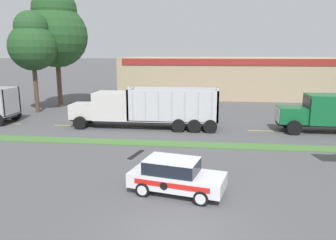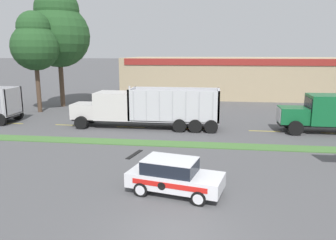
# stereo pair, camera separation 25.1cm
# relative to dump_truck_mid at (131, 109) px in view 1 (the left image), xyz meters

# --- Properties ---
(ground_plane) EXTENTS (600.00, 600.00, 0.00)m
(ground_plane) POSITION_rel_dump_truck_mid_xyz_m (5.25, -15.75, -1.52)
(ground_plane) COLOR #515154
(grass_verge) EXTENTS (120.00, 1.38, 0.06)m
(grass_verge) POSITION_rel_dump_truck_mid_xyz_m (5.25, -4.68, -1.49)
(grass_verge) COLOR #477538
(grass_verge) RESTS_ON ground_plane
(centre_line_1) EXTENTS (2.40, 0.14, 0.01)m
(centre_line_1) POSITION_rel_dump_truck_mid_xyz_m (-10.99, 0.01, -1.52)
(centre_line_1) COLOR yellow
(centre_line_1) RESTS_ON ground_plane
(centre_line_2) EXTENTS (2.40, 0.14, 0.01)m
(centre_line_2) POSITION_rel_dump_truck_mid_xyz_m (-5.59, 0.01, -1.52)
(centre_line_2) COLOR yellow
(centre_line_2) RESTS_ON ground_plane
(centre_line_3) EXTENTS (2.40, 0.14, 0.01)m
(centre_line_3) POSITION_rel_dump_truck_mid_xyz_m (-0.19, 0.01, -1.52)
(centre_line_3) COLOR yellow
(centre_line_3) RESTS_ON ground_plane
(centre_line_4) EXTENTS (2.40, 0.14, 0.01)m
(centre_line_4) POSITION_rel_dump_truck_mid_xyz_m (5.21, 0.01, -1.52)
(centre_line_4) COLOR yellow
(centre_line_4) RESTS_ON ground_plane
(centre_line_5) EXTENTS (2.40, 0.14, 0.01)m
(centre_line_5) POSITION_rel_dump_truck_mid_xyz_m (10.61, 0.01, -1.52)
(centre_line_5) COLOR yellow
(centre_line_5) RESTS_ON ground_plane
(centre_line_6) EXTENTS (2.40, 0.14, 0.01)m
(centre_line_6) POSITION_rel_dump_truck_mid_xyz_m (16.01, 0.01, -1.52)
(centre_line_6) COLOR yellow
(centre_line_6) RESTS_ON ground_plane
(dump_truck_mid) EXTENTS (12.10, 2.74, 3.50)m
(dump_truck_mid) POSITION_rel_dump_truck_mid_xyz_m (0.00, 0.00, 0.00)
(dump_truck_mid) COLOR black
(dump_truck_mid) RESTS_ON ground_plane
(rally_car) EXTENTS (4.40, 2.59, 1.58)m
(rally_car) POSITION_rel_dump_truck_mid_xyz_m (4.87, -12.36, -0.72)
(rally_car) COLOR white
(rally_car) RESTS_ON ground_plane
(store_building_backdrop) EXTENTS (29.80, 12.10, 5.34)m
(store_building_backdrop) POSITION_rel_dump_truck_mid_xyz_m (9.37, 21.50, 1.15)
(store_building_backdrop) COLOR tan
(store_building_backdrop) RESTS_ON ground_plane
(tree_behind_left) EXTENTS (6.81, 6.81, 12.92)m
(tree_behind_left) POSITION_rel_dump_truck_mid_xyz_m (-10.45, 9.30, 6.97)
(tree_behind_left) COLOR brown
(tree_behind_left) RESTS_ON ground_plane
(tree_behind_centre) EXTENTS (4.68, 4.68, 10.10)m
(tree_behind_centre) POSITION_rel_dump_truck_mid_xyz_m (-11.23, 5.60, 5.51)
(tree_behind_centre) COLOR brown
(tree_behind_centre) RESTS_ON ground_plane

